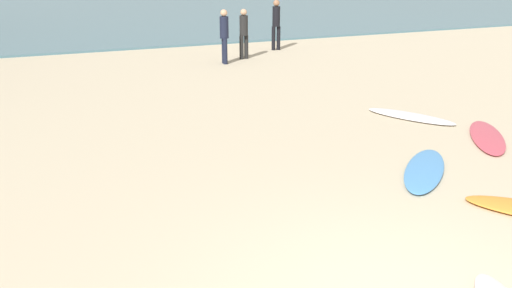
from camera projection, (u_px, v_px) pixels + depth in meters
name	position (u px, v px, depth m)	size (l,w,h in m)	color
ocean_water	(64.00, 9.00, 36.86)	(120.00, 40.00, 0.08)	slate
surfboard_1	(487.00, 137.00, 9.89)	(0.57, 2.14, 0.07)	#D74A5C
surfboard_2	(411.00, 116.00, 11.17)	(0.54, 1.94, 0.09)	white
surfboard_6	(425.00, 170.00, 8.29)	(0.56, 2.03, 0.09)	#4E94DA
beachgoer_near	(244.00, 31.00, 17.75)	(0.34, 0.34, 1.66)	black
beachgoer_mid	(276.00, 22.00, 19.55)	(0.34, 0.30, 1.83)	black
beachgoer_far	(224.00, 34.00, 16.90)	(0.32, 0.34, 1.72)	#191E33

